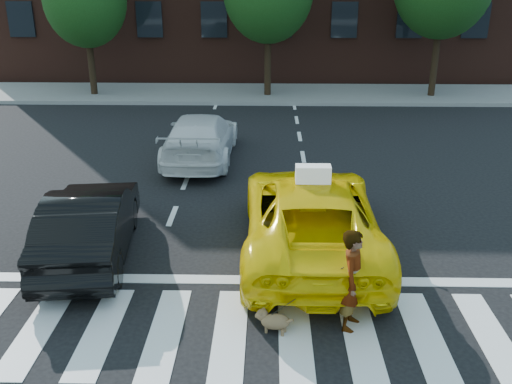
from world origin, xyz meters
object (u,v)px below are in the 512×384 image
Objects in this scene: taxi at (311,215)px; white_suv at (201,137)px; black_sedan at (90,223)px; woman at (353,280)px; dog at (273,320)px.

taxi reaches higher than white_suv.
black_sedan is 6.17m from white_suv.
black_sedan is 0.89× the size of white_suv.
woman is (3.27, -8.27, 0.15)m from white_suv.
taxi is 2.89m from dog.
woman is (0.47, -2.55, 0.06)m from taxi.
taxi is 3.33× the size of woman.
white_suv is at bearing -63.99° from taxi.
black_sedan is at bearing 85.15° from woman.
woman is at bearing 112.86° from white_suv.
taxi is 4.26m from black_sedan.
black_sedan is 2.51× the size of woman.
woman is at bearing 29.11° from dog.
taxi is at bearing 117.35° from white_suv.
white_suv is 8.90m from woman.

